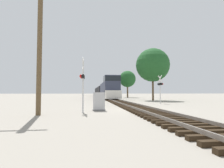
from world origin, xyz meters
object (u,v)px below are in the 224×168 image
Objects in this scene: crossing_signal_far at (160,86)px; relay_cabinet at (99,102)px; tree_mid_background at (127,79)px; tree_far_right at (153,65)px; utility_pole at (40,41)px; freight_train at (102,91)px; crossing_signal_near at (83,80)px.

relay_cabinet is at bearing 124.90° from crossing_signal_far.
tree_far_right is at bearing -88.01° from tree_mid_background.
crossing_signal_far is 16.01m from utility_pole.
utility_pole reaches higher than crossing_signal_far.
freight_train is 44.86× the size of relay_cabinet.
freight_train is 50.22m from utility_pole.
tree_far_right is (2.38, 9.01, 4.14)m from crossing_signal_far.
crossing_signal_far is at bearing -104.78° from tree_far_right.
tree_far_right is at bearing -76.67° from freight_train.
tree_mid_background is (6.62, -12.09, 3.42)m from freight_train.
relay_cabinet is (1.24, 1.11, -1.66)m from crossing_signal_near.
utility_pole is (-7.45, -49.58, 2.92)m from freight_train.
utility_pole is at bearing -110.56° from tree_mid_background.
crossing_signal_near is 3.82m from utility_pole.
utility_pole reaches higher than tree_mid_background.
crossing_signal_far is at bearing 42.75° from relay_cabinet.
crossing_signal_far is 0.39× the size of tree_far_right.
relay_cabinet is (-3.47, -47.39, -1.16)m from freight_train.
crossing_signal_far is at bearing -82.98° from freight_train.
relay_cabinet is at bearing -94.18° from freight_train.
crossing_signal_far is 2.53× the size of relay_cabinet.
tree_far_right reaches higher than tree_mid_background.
freight_train is 39.97m from crossing_signal_far.
freight_train is 6.87× the size of tree_far_right.
crossing_signal_far is 11.49m from relay_cabinet.
freight_train is at bearing 85.82° from relay_cabinet.
relay_cabinet is 0.19× the size of tree_mid_background.
utility_pole is (-12.33, -9.91, 2.47)m from crossing_signal_far.
freight_train is at bearing 118.69° from tree_mid_background.
relay_cabinet is 0.15× the size of tree_far_right.
relay_cabinet is at bearing -122.67° from tree_far_right.
utility_pole is 24.02m from tree_far_right.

